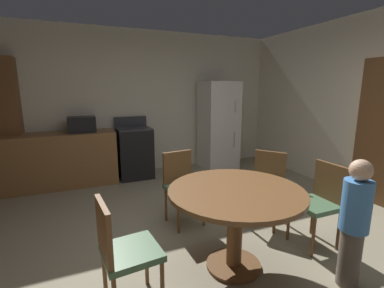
% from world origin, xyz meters
% --- Properties ---
extents(ground_plane, '(14.00, 14.00, 0.00)m').
position_xyz_m(ground_plane, '(0.00, 0.00, 0.00)').
color(ground_plane, gray).
extents(wall_back, '(5.62, 0.12, 2.70)m').
position_xyz_m(wall_back, '(0.00, 3.05, 1.35)').
color(wall_back, silver).
rests_on(wall_back, ground).
extents(wall_right, '(0.12, 5.55, 2.70)m').
position_xyz_m(wall_right, '(2.71, 0.28, 1.35)').
color(wall_right, silver).
rests_on(wall_right, ground).
extents(kitchen_counter, '(1.85, 0.60, 0.90)m').
position_xyz_m(kitchen_counter, '(-1.59, 2.65, 0.45)').
color(kitchen_counter, olive).
rests_on(kitchen_counter, ground).
extents(pantry_column, '(0.44, 0.36, 2.10)m').
position_xyz_m(pantry_column, '(-2.29, 2.83, 1.05)').
color(pantry_column, brown).
rests_on(pantry_column, ground).
extents(oven_range, '(0.60, 0.60, 1.10)m').
position_xyz_m(oven_range, '(-0.31, 2.66, 0.47)').
color(oven_range, black).
rests_on(oven_range, ground).
extents(refrigerator, '(0.68, 0.68, 1.76)m').
position_xyz_m(refrigerator, '(1.41, 2.60, 0.88)').
color(refrigerator, white).
rests_on(refrigerator, ground).
extents(microwave, '(0.44, 0.32, 0.26)m').
position_xyz_m(microwave, '(-1.18, 2.65, 1.03)').
color(microwave, black).
rests_on(microwave, kitchen_counter).
extents(dining_table, '(1.20, 1.20, 0.76)m').
position_xyz_m(dining_table, '(0.00, -0.32, 0.60)').
color(dining_table, brown).
rests_on(dining_table, ground).
extents(chair_northeast, '(0.56, 0.56, 0.87)m').
position_xyz_m(chair_northeast, '(0.82, 0.28, 0.50)').
color(chair_northeast, brown).
rests_on(chair_northeast, ground).
extents(chair_east, '(0.41, 0.41, 0.87)m').
position_xyz_m(chair_east, '(1.02, -0.34, 0.50)').
color(chair_east, brown).
rests_on(chair_east, ground).
extents(chair_west, '(0.44, 0.44, 0.87)m').
position_xyz_m(chair_west, '(-1.01, -0.43, 0.50)').
color(chair_west, brown).
rests_on(chair_west, ground).
extents(chair_north, '(0.45, 0.45, 0.87)m').
position_xyz_m(chair_north, '(-0.13, 0.69, 0.50)').
color(chair_north, brown).
rests_on(chair_north, ground).
extents(person_child, '(0.31, 0.31, 1.09)m').
position_xyz_m(person_child, '(0.76, -0.90, 0.58)').
color(person_child, '#665B51').
rests_on(person_child, ground).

